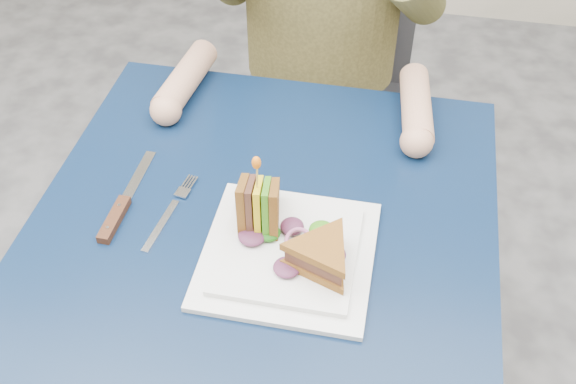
% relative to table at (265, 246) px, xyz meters
% --- Properties ---
extents(table, '(0.75, 0.75, 0.73)m').
position_rel_table_xyz_m(table, '(0.00, 0.00, 0.00)').
color(table, black).
rests_on(table, ground).
extents(chair, '(0.42, 0.40, 0.93)m').
position_rel_table_xyz_m(chair, '(0.00, 0.69, -0.11)').
color(chair, '#47474C').
rests_on(chair, ground).
extents(plate, '(0.26, 0.26, 0.02)m').
position_rel_table_xyz_m(plate, '(0.06, -0.08, 0.09)').
color(plate, white).
rests_on(plate, table).
extents(sandwich_flat, '(0.16, 0.16, 0.05)m').
position_rel_table_xyz_m(sandwich_flat, '(0.11, -0.10, 0.12)').
color(sandwich_flat, brown).
rests_on(sandwich_flat, plate).
extents(sandwich_upright, '(0.09, 0.14, 0.14)m').
position_rel_table_xyz_m(sandwich_upright, '(-0.00, -0.03, 0.13)').
color(sandwich_upright, brown).
rests_on(sandwich_upright, plate).
extents(fork, '(0.04, 0.18, 0.01)m').
position_rel_table_xyz_m(fork, '(-0.15, -0.03, 0.08)').
color(fork, silver).
rests_on(fork, table).
extents(knife, '(0.02, 0.22, 0.02)m').
position_rel_table_xyz_m(knife, '(-0.23, -0.04, 0.09)').
color(knife, silver).
rests_on(knife, table).
extents(toothpick, '(0.01, 0.01, 0.06)m').
position_rel_table_xyz_m(toothpick, '(-0.00, -0.03, 0.20)').
color(toothpick, tan).
rests_on(toothpick, sandwich_upright).
extents(toothpick_frill, '(0.01, 0.01, 0.02)m').
position_rel_table_xyz_m(toothpick_frill, '(-0.00, -0.03, 0.23)').
color(toothpick_frill, orange).
rests_on(toothpick_frill, sandwich_upright).
extents(lettuce_spill, '(0.15, 0.13, 0.02)m').
position_rel_table_xyz_m(lettuce_spill, '(0.06, -0.07, 0.11)').
color(lettuce_spill, '#337A14').
rests_on(lettuce_spill, plate).
extents(onion_ring, '(0.04, 0.04, 0.02)m').
position_rel_table_xyz_m(onion_ring, '(0.07, -0.07, 0.11)').
color(onion_ring, '#9E4C7A').
rests_on(onion_ring, plate).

